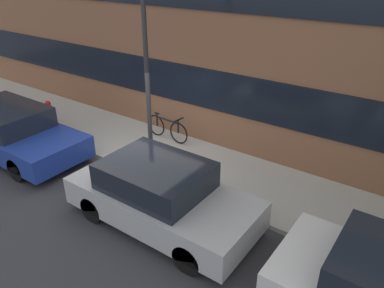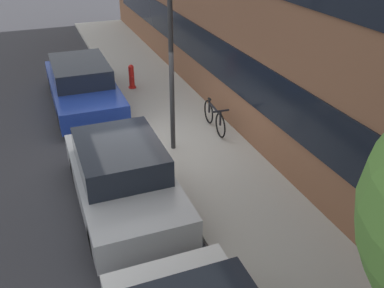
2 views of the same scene
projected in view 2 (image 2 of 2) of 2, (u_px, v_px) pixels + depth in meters
name	position (u px, v px, depth m)	size (l,w,h in m)	color
ground_plane	(151.00, 154.00, 10.36)	(56.00, 56.00, 0.00)	#333338
sidewalk_strip	(197.00, 144.00, 10.71)	(28.00, 2.39, 0.11)	#B2AFA8
parked_car_blue	(82.00, 85.00, 12.68)	(4.59, 1.79, 1.31)	#1E3899
parked_car_silver	(123.00, 176.00, 8.32)	(3.87, 1.76, 1.33)	#B2B5BA
fire_hydrant	(132.00, 76.00, 13.76)	(0.44, 0.25, 0.78)	red
bicycle	(214.00, 117.00, 11.13)	(1.51, 0.44, 0.74)	black
lamp_post	(171.00, 39.00, 9.16)	(0.32, 0.32, 4.28)	#2D2D30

